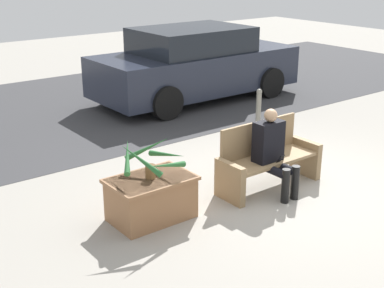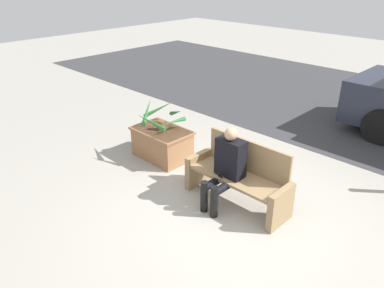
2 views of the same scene
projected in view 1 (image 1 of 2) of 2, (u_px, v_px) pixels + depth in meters
name	position (u px, v px, depth m)	size (l,w,h in m)	color
ground_plane	(299.00, 190.00, 7.16)	(30.00, 30.00, 0.00)	#9E998E
road_surface	(100.00, 103.00, 11.32)	(20.00, 6.00, 0.01)	#38383A
bench	(267.00, 159.00, 7.18)	(1.52, 0.51, 0.88)	#8C704C
person_seated	(273.00, 149.00, 6.92)	(0.39, 0.58, 1.13)	black
planter_box	(151.00, 197.00, 6.31)	(0.99, 0.65, 0.53)	#936642
potted_plant	(150.00, 159.00, 6.16)	(0.77, 0.76, 0.49)	brown
parked_car	(195.00, 64.00, 11.41)	(4.47, 1.98, 1.55)	#232838
bollard_post	(259.00, 108.00, 9.56)	(0.10, 0.10, 0.74)	slate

